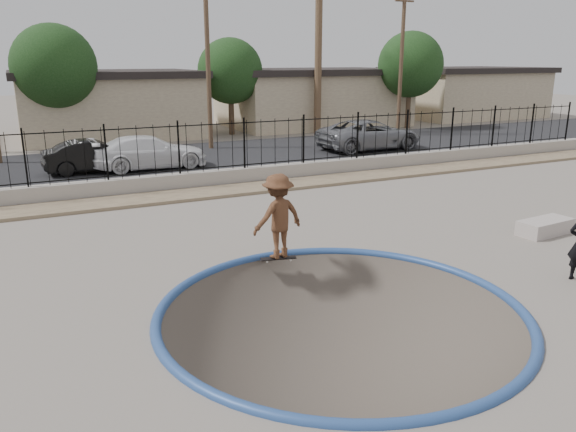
% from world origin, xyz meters
% --- Properties ---
extents(ground, '(120.00, 120.00, 2.20)m').
position_xyz_m(ground, '(0.00, 12.00, -1.10)').
color(ground, slate).
rests_on(ground, ground).
extents(bowl_pit, '(6.84, 6.84, 1.80)m').
position_xyz_m(bowl_pit, '(0.00, -1.00, 0.00)').
color(bowl_pit, '#494038').
rests_on(bowl_pit, ground).
extents(coping_ring, '(7.04, 7.04, 0.20)m').
position_xyz_m(coping_ring, '(0.00, -1.00, 0.00)').
color(coping_ring, '#294987').
rests_on(coping_ring, ground).
extents(rock_strip, '(42.00, 1.60, 0.11)m').
position_xyz_m(rock_strip, '(0.00, 9.20, 0.06)').
color(rock_strip, tan).
rests_on(rock_strip, ground).
extents(retaining_wall, '(42.00, 0.45, 0.60)m').
position_xyz_m(retaining_wall, '(0.00, 10.30, 0.30)').
color(retaining_wall, gray).
rests_on(retaining_wall, ground).
extents(fence, '(40.00, 0.04, 1.80)m').
position_xyz_m(fence, '(0.00, 10.30, 1.50)').
color(fence, black).
rests_on(fence, retaining_wall).
extents(street, '(90.00, 8.00, 0.04)m').
position_xyz_m(street, '(0.00, 17.00, 0.02)').
color(street, black).
rests_on(street, ground).
extents(house_center, '(10.60, 8.60, 3.90)m').
position_xyz_m(house_center, '(0.00, 26.50, 1.97)').
color(house_center, tan).
rests_on(house_center, ground).
extents(house_east, '(12.60, 8.60, 3.90)m').
position_xyz_m(house_east, '(14.00, 26.50, 1.97)').
color(house_east, tan).
rests_on(house_east, ground).
extents(house_east_far, '(11.60, 8.60, 3.90)m').
position_xyz_m(house_east_far, '(28.00, 26.50, 1.97)').
color(house_east_far, tan).
rests_on(house_east_far, ground).
extents(palm_right, '(2.30, 2.30, 10.30)m').
position_xyz_m(palm_right, '(12.00, 22.00, 7.33)').
color(palm_right, brown).
rests_on(palm_right, ground).
extents(utility_pole_mid, '(1.70, 0.24, 9.50)m').
position_xyz_m(utility_pole_mid, '(4.00, 19.00, 4.96)').
color(utility_pole_mid, '#473323').
rests_on(utility_pole_mid, ground).
extents(utility_pole_right, '(1.70, 0.24, 9.00)m').
position_xyz_m(utility_pole_right, '(16.00, 19.00, 4.70)').
color(utility_pole_right, '#473323').
rests_on(utility_pole_right, ground).
extents(street_tree_left, '(4.32, 4.32, 6.36)m').
position_xyz_m(street_tree_left, '(-3.00, 23.00, 4.19)').
color(street_tree_left, '#473323').
rests_on(street_tree_left, ground).
extents(street_tree_mid, '(3.96, 3.96, 5.83)m').
position_xyz_m(street_tree_mid, '(7.00, 24.00, 3.84)').
color(street_tree_mid, '#473323').
rests_on(street_tree_mid, ground).
extents(street_tree_right, '(4.32, 4.32, 6.36)m').
position_xyz_m(street_tree_right, '(19.00, 22.00, 4.19)').
color(street_tree_right, '#473323').
rests_on(street_tree_right, ground).
extents(skater, '(1.39, 0.95, 1.99)m').
position_xyz_m(skater, '(0.09, 2.03, 0.99)').
color(skater, brown).
rests_on(skater, ground).
extents(skateboard, '(0.86, 0.40, 0.07)m').
position_xyz_m(skateboard, '(0.09, 2.03, 0.06)').
color(skateboard, black).
rests_on(skateboard, ground).
extents(concrete_ledge, '(1.65, 0.84, 0.40)m').
position_xyz_m(concrete_ledge, '(7.50, 0.80, 0.20)').
color(concrete_ledge, '#B0A39C').
rests_on(concrete_ledge, ground).
extents(car_b, '(4.11, 1.60, 1.33)m').
position_xyz_m(car_b, '(-2.36, 14.95, 0.70)').
color(car_b, black).
rests_on(car_b, street).
extents(car_c, '(4.86, 2.01, 1.41)m').
position_xyz_m(car_c, '(-0.14, 14.70, 0.74)').
color(car_c, white).
rests_on(car_c, street).
extents(car_d, '(5.65, 2.79, 1.54)m').
position_xyz_m(car_d, '(11.26, 15.00, 0.81)').
color(car_d, gray).
rests_on(car_d, street).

